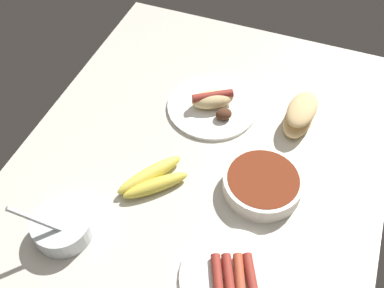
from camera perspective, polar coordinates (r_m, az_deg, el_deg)
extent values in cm
cube|color=beige|center=(114.88, 0.60, -3.38)|extent=(120.00, 90.00, 3.00)
ellipsoid|color=gold|center=(108.80, -4.55, -5.15)|extent=(13.88, 14.10, 3.41)
ellipsoid|color=#E5D14C|center=(110.55, -5.28, -3.81)|extent=(17.02, 12.79, 3.71)
ellipsoid|color=#DBB77A|center=(124.79, 13.08, 2.97)|extent=(14.22, 8.25, 3.60)
ellipsoid|color=#DBB77A|center=(122.58, 13.57, 4.22)|extent=(14.43, 8.71, 3.60)
cylinder|color=white|center=(98.99, 5.18, -16.30)|extent=(22.60, 22.60, 1.00)
cylinder|color=maroon|center=(97.32, 3.16, -16.03)|extent=(8.98, 5.48, 2.07)
cylinder|color=maroon|center=(97.49, 4.55, -15.97)|extent=(8.96, 5.57, 2.07)
cylinder|color=#AD472D|center=(97.71, 5.93, -15.91)|extent=(9.03, 5.24, 2.07)
cylinder|color=maroon|center=(97.98, 7.31, -15.84)|extent=(8.91, 5.75, 2.07)
cylinder|color=silver|center=(105.46, -15.86, -9.92)|extent=(13.02, 13.02, 5.13)
cylinder|color=beige|center=(104.60, -15.98, -9.64)|extent=(11.46, 11.46, 2.31)
cube|color=#B7B7BC|center=(100.33, -18.21, -9.24)|extent=(5.33, 10.76, 12.33)
cylinder|color=white|center=(126.97, 2.54, 4.73)|extent=(24.89, 24.89, 1.00)
ellipsoid|color=#E5C689|center=(125.06, 2.58, 5.60)|extent=(11.36, 13.06, 4.40)
cylinder|color=maroon|center=(124.21, 2.60, 6.00)|extent=(8.02, 10.63, 2.40)
ellipsoid|color=#472819|center=(122.43, 3.98, 3.74)|extent=(5.54, 5.68, 2.80)
cylinder|color=white|center=(109.36, 8.76, -4.94)|extent=(18.79, 18.79, 4.40)
cylinder|color=maroon|center=(107.91, 8.87, -4.39)|extent=(16.91, 16.91, 1.00)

